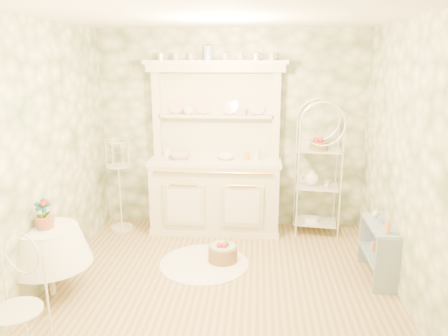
# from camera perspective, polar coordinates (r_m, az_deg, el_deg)

# --- Properties ---
(floor) EXTENTS (3.60, 3.60, 0.00)m
(floor) POSITION_cam_1_polar(r_m,az_deg,el_deg) (4.75, -0.49, -15.11)
(floor) COLOR tan
(floor) RESTS_ON ground
(ceiling) EXTENTS (3.60, 3.60, 0.00)m
(ceiling) POSITION_cam_1_polar(r_m,az_deg,el_deg) (4.15, -0.57, 19.38)
(ceiling) COLOR white
(ceiling) RESTS_ON floor
(wall_left) EXTENTS (3.60, 3.60, 0.00)m
(wall_left) POSITION_cam_1_polar(r_m,az_deg,el_deg) (4.76, -22.69, 1.26)
(wall_left) COLOR #EFE4C7
(wall_left) RESTS_ON floor
(wall_right) EXTENTS (3.60, 3.60, 0.00)m
(wall_right) POSITION_cam_1_polar(r_m,az_deg,el_deg) (4.47, 23.11, 0.44)
(wall_right) COLOR #EFE4C7
(wall_right) RESTS_ON floor
(wall_back) EXTENTS (3.60, 3.60, 0.00)m
(wall_back) POSITION_cam_1_polar(r_m,az_deg,el_deg) (6.01, 0.97, 4.93)
(wall_back) COLOR #EFE4C7
(wall_back) RESTS_ON floor
(wall_front) EXTENTS (3.60, 3.60, 0.00)m
(wall_front) POSITION_cam_1_polar(r_m,az_deg,el_deg) (2.55, -4.09, -8.51)
(wall_front) COLOR #EFE4C7
(wall_front) RESTS_ON floor
(kitchen_dresser) EXTENTS (1.87, 0.61, 2.29)m
(kitchen_dresser) POSITION_cam_1_polar(r_m,az_deg,el_deg) (5.79, -1.19, 2.49)
(kitchen_dresser) COLOR beige
(kitchen_dresser) RESTS_ON floor
(bakers_rack) EXTENTS (0.64, 0.49, 1.89)m
(bakers_rack) POSITION_cam_1_polar(r_m,az_deg,el_deg) (5.89, 12.20, 0.40)
(bakers_rack) COLOR white
(bakers_rack) RESTS_ON floor
(side_shelf) EXTENTS (0.36, 0.75, 0.62)m
(side_shelf) POSITION_cam_1_polar(r_m,az_deg,el_deg) (5.05, 19.50, -10.14)
(side_shelf) COLOR #8598AC
(side_shelf) RESTS_ON floor
(round_table) EXTENTS (0.77, 0.77, 0.74)m
(round_table) POSITION_cam_1_polar(r_m,az_deg,el_deg) (4.76, -21.83, -11.12)
(round_table) COLOR white
(round_table) RESTS_ON floor
(cafe_chair) EXTENTS (0.52, 0.52, 0.93)m
(cafe_chair) POSITION_cam_1_polar(r_m,az_deg,el_deg) (3.85, -25.57, -16.33)
(cafe_chair) COLOR white
(cafe_chair) RESTS_ON floor
(birdcage_stand) EXTENTS (0.34, 0.34, 1.43)m
(birdcage_stand) POSITION_cam_1_polar(r_m,az_deg,el_deg) (6.09, -13.54, -1.51)
(birdcage_stand) COLOR white
(birdcage_stand) RESTS_ON floor
(floor_basket) EXTENTS (0.48, 0.48, 0.24)m
(floor_basket) POSITION_cam_1_polar(r_m,az_deg,el_deg) (5.20, -0.15, -10.89)
(floor_basket) COLOR olive
(floor_basket) RESTS_ON floor
(lace_rug) EXTENTS (1.06, 1.06, 0.01)m
(lace_rug) POSITION_cam_1_polar(r_m,az_deg,el_deg) (5.20, -2.62, -12.32)
(lace_rug) COLOR white
(lace_rug) RESTS_ON floor
(bowl_floral) EXTENTS (0.30, 0.30, 0.07)m
(bowl_floral) POSITION_cam_1_polar(r_m,az_deg,el_deg) (5.86, -5.77, 1.29)
(bowl_floral) COLOR white
(bowl_floral) RESTS_ON kitchen_dresser
(bowl_white) EXTENTS (0.27, 0.27, 0.07)m
(bowl_white) POSITION_cam_1_polar(r_m,az_deg,el_deg) (5.80, 0.27, 1.22)
(bowl_white) COLOR white
(bowl_white) RESTS_ON kitchen_dresser
(cup_left) EXTENTS (0.14, 0.14, 0.11)m
(cup_left) POSITION_cam_1_polar(r_m,az_deg,el_deg) (5.92, -4.69, 7.27)
(cup_left) COLOR white
(cup_left) RESTS_ON kitchen_dresser
(cup_right) EXTENTS (0.12, 0.12, 0.09)m
(cup_right) POSITION_cam_1_polar(r_m,az_deg,el_deg) (5.85, 2.58, 7.22)
(cup_right) COLOR white
(cup_right) RESTS_ON kitchen_dresser
(potted_geranium) EXTENTS (0.18, 0.15, 0.30)m
(potted_geranium) POSITION_cam_1_polar(r_m,az_deg,el_deg) (4.56, -22.53, -5.80)
(potted_geranium) COLOR #3F7238
(potted_geranium) RESTS_ON round_table
(bottle_amber) EXTENTS (0.08, 0.08, 0.17)m
(bottle_amber) POSITION_cam_1_polar(r_m,az_deg,el_deg) (4.70, 20.61, -7.21)
(bottle_amber) COLOR #D28D42
(bottle_amber) RESTS_ON side_shelf
(bottle_blue) EXTENTS (0.06, 0.06, 0.11)m
(bottle_blue) POSITION_cam_1_polar(r_m,az_deg,el_deg) (4.95, 19.77, -6.43)
(bottle_blue) COLOR #89AED5
(bottle_blue) RESTS_ON side_shelf
(bottle_glass) EXTENTS (0.10, 0.10, 0.10)m
(bottle_glass) POSITION_cam_1_polar(r_m,az_deg,el_deg) (5.13, 19.20, -5.72)
(bottle_glass) COLOR silver
(bottle_glass) RESTS_ON side_shelf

